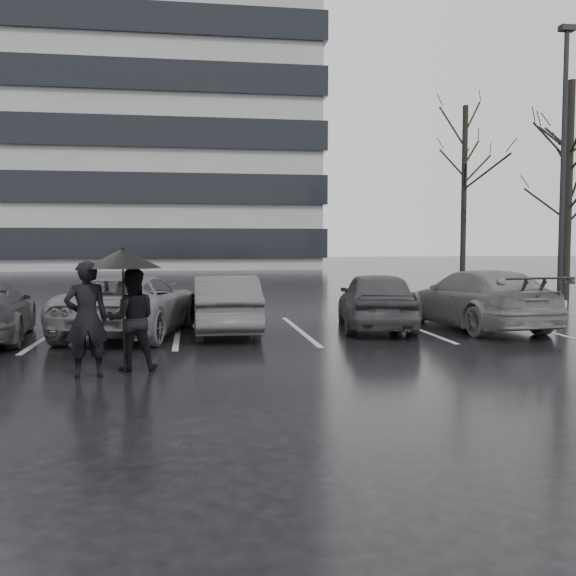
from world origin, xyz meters
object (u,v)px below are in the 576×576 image
Objects in this scene: tree_ne at (568,209)px; tree_north at (464,196)px; lamp_post at (563,180)px; tree_east at (569,190)px; car_east at (477,299)px; car_main at (376,300)px; car_west_a at (225,304)px; pedestrian_left at (86,319)px; car_west_b at (131,304)px; pedestrian_right at (132,319)px.

tree_ne is 4.67m from tree_north.
tree_east is (2.24, 3.22, -0.02)m from lamp_post.
lamp_post is at bearing -143.54° from car_east.
tree_ne is at bearing -40.60° from tree_north.
car_main is at bearing -141.95° from tree_east.
car_west_a is 12.23m from lamp_post.
car_main is at bearing -177.49° from car_west_a.
car_west_a is 19.70m from tree_ne.
car_east is 0.55× the size of lamp_post.
pedestrian_left is 19.90m from tree_east.
car_main is 9.09m from lamp_post.
tree_ne reaches higher than car_west_b.
car_west_a is 2.08m from car_west_b.
car_west_b is (-2.08, 0.08, 0.02)m from car_west_a.
pedestrian_left is (-0.24, -4.59, 0.22)m from car_west_b.
tree_ne is (9.63, 11.70, 2.80)m from car_east.
pedestrian_left reaches higher than pedestrian_right.
lamp_post is at bearing -123.30° from tree_ne.
tree_east is at bearing -81.87° from tree_north.
pedestrian_right reaches higher than car_west_a.
car_main is at bearing -11.23° from car_east.
car_main is at bearing -120.57° from tree_north.
tree_north is at bearing -129.88° from car_west_a.
lamp_post is (13.21, 8.93, 3.13)m from pedestrian_left.
tree_north is at bearing 98.13° from tree_east.
lamp_post reaches higher than car_west_b.
tree_east is at bearing 55.15° from lamp_post.
pedestrian_left is 0.20× the size of lamp_post.
pedestrian_left is (-5.90, -4.68, 0.20)m from car_main.
tree_east is 4.74m from tree_ne.
pedestrian_left is (-8.33, -4.45, 0.19)m from car_east.
car_west_b is at bearing -6.96° from car_east.
pedestrian_left is 0.25× the size of tree_ne.
tree_east reaches higher than car_west_a.
car_west_b is at bearing -134.31° from tree_north.
car_west_b is 2.71× the size of pedestrian_left.
car_west_b is at bearing -105.55° from pedestrian_left.
car_east is at bearing 179.29° from car_west_a.
tree_ne is (2.50, 4.00, -0.50)m from tree_east.
car_main is at bearing -149.80° from lamp_post.
pedestrian_left is at bearing 29.14° from pedestrian_right.
car_west_a is 15.56m from tree_east.
tree_east is (14.83, 11.70, 3.18)m from pedestrian_right.
pedestrian_right is at bearing 67.05° from car_west_a.
car_main is 0.58× the size of tree_ne.
lamp_post is 1.03× the size of tree_north.
car_east is at bearing -164.41° from pedestrian_left.
pedestrian_left is 0.21× the size of tree_north.
lamp_post reaches higher than car_east.
tree_east is at bearing -138.83° from car_east.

